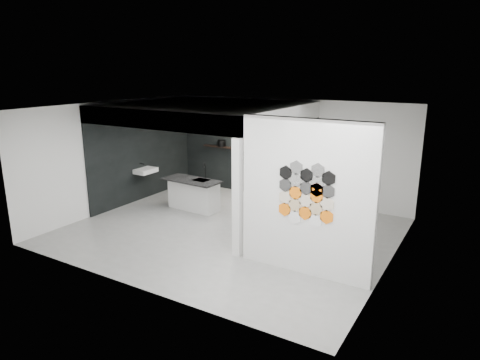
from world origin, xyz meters
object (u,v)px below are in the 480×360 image
object	(u,v)px
kitchen_island	(194,194)
glass_vase	(290,151)
stockpot	(222,143)
utensil_cup	(219,144)
partition_panel	(306,198)
glass_bowl	(290,152)
kettle	(283,151)
wall_basin	(146,171)
bottle_dark	(239,146)

from	to	relation	value
kitchen_island	glass_vase	xyz separation A→B (m)	(1.78, 2.03, 0.98)
kitchen_island	stockpot	size ratio (longest dim) A/B	6.68
stockpot	glass_vase	xyz separation A→B (m)	(2.22, 0.00, -0.02)
stockpot	utensil_cup	size ratio (longest dim) A/B	2.22
partition_panel	glass_bowl	distance (m)	4.39
glass_vase	glass_bowl	bearing A→B (deg)	0.00
partition_panel	glass_bowl	bearing A→B (deg)	118.23
kettle	wall_basin	bearing A→B (deg)	-169.09
stockpot	glass_vase	distance (m)	2.22
glass_vase	kitchen_island	bearing A→B (deg)	-131.38
kettle	utensil_cup	bearing A→B (deg)	157.92
wall_basin	kitchen_island	distance (m)	1.66
kitchen_island	utensil_cup	bearing A→B (deg)	108.38
wall_basin	glass_vase	size ratio (longest dim) A/B	3.82
stockpot	kettle	xyz separation A→B (m)	(2.01, 0.00, -0.03)
glass_vase	utensil_cup	xyz separation A→B (m)	(-2.32, 0.00, -0.03)
stockpot	kettle	size ratio (longest dim) A/B	1.50
kitchen_island	utensil_cup	distance (m)	2.30
partition_panel	kettle	size ratio (longest dim) A/B	17.72
glass_bowl	glass_vase	distance (m)	0.03
stockpot	wall_basin	bearing A→B (deg)	-119.47
stockpot	bottle_dark	bearing A→B (deg)	0.00
partition_panel	kettle	world-z (taller)	partition_panel
wall_basin	kitchen_island	world-z (taller)	kitchen_island
wall_basin	kitchen_island	xyz separation A→B (m)	(1.61, 0.04, -0.43)
bottle_dark	utensil_cup	size ratio (longest dim) A/B	1.32
glass_vase	wall_basin	bearing A→B (deg)	-148.65
partition_panel	utensil_cup	size ratio (longest dim) A/B	26.23
wall_basin	glass_vase	bearing A→B (deg)	31.35
wall_basin	kettle	world-z (taller)	kettle
glass_bowl	utensil_cup	distance (m)	2.32
stockpot	utensil_cup	distance (m)	0.11
kettle	glass_vase	world-z (taller)	glass_vase
kitchen_island	kettle	xyz separation A→B (m)	(1.58, 2.03, 0.97)
kitchen_island	glass_vase	world-z (taller)	glass_vase
glass_vase	utensil_cup	size ratio (longest dim) A/B	1.47
partition_panel	glass_bowl	size ratio (longest dim) A/B	19.73
kettle	glass_vase	bearing A→B (deg)	-22.08
stockpot	glass_bowl	size ratio (longest dim) A/B	1.67
partition_panel	utensil_cup	bearing A→B (deg)	138.69
stockpot	glass_bowl	distance (m)	2.22
utensil_cup	glass_vase	bearing A→B (deg)	0.00
kitchen_island	glass_vase	distance (m)	2.87
kettle	glass_vase	xyz separation A→B (m)	(0.21, 0.00, 0.01)
partition_panel	wall_basin	bearing A→B (deg)	161.77
stockpot	kitchen_island	bearing A→B (deg)	-77.78
wall_basin	bottle_dark	distance (m)	2.77
partition_panel	wall_basin	xyz separation A→B (m)	(-5.46, 1.80, -0.55)
kitchen_island	glass_vase	size ratio (longest dim) A/B	10.09
kettle	stockpot	bearing A→B (deg)	157.92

